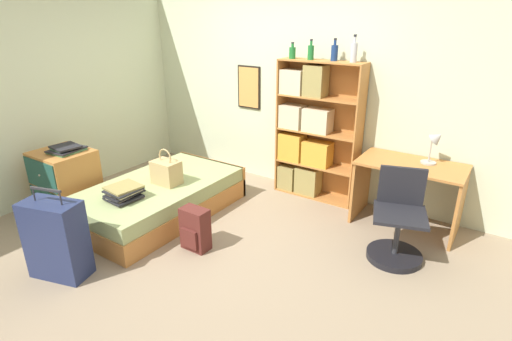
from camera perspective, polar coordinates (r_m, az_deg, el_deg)
ground_plane at (r=4.39m, az=-6.43°, el=-8.67°), size 14.00×14.00×0.00m
wall_back at (r=5.25m, az=4.91°, el=11.60°), size 10.00×0.09×2.60m
wall_left at (r=5.65m, az=-25.39°, el=10.36°), size 0.06×10.00×2.60m
bed at (r=4.80m, az=-13.44°, el=-3.81°), size 1.09×1.91×0.39m
handbag at (r=4.62m, az=-12.70°, el=-0.20°), size 0.31×0.22×0.41m
book_stack_on_bed at (r=4.37m, az=-18.36°, el=-3.04°), size 0.34×0.37×0.14m
suitcase at (r=3.94m, az=-26.64°, el=-8.79°), size 0.56×0.40×0.85m
dresser at (r=5.17m, az=-25.49°, el=-1.40°), size 0.62×0.58×0.73m
magazine_pile_on_dresser at (r=5.01m, az=-25.46°, el=2.80°), size 0.34×0.39×0.07m
bookcase at (r=5.02m, az=7.39°, el=5.28°), size 1.05×0.29×1.70m
bottle_green at (r=4.92m, az=5.22°, el=16.46°), size 0.08×0.08×0.19m
bottle_brown at (r=4.82m, az=7.83°, el=16.43°), size 0.07×0.07×0.23m
bottle_clear at (r=4.75m, az=11.14°, el=16.24°), size 0.08×0.08×0.25m
bottle_blue at (r=4.65m, az=13.81°, el=16.15°), size 0.07×0.07×0.29m
desk at (r=4.57m, az=21.01°, el=-1.78°), size 1.08×0.62×0.73m
desk_lamp at (r=4.49m, az=24.28°, el=3.72°), size 0.21×0.16×0.38m
desk_chair at (r=4.06m, az=19.49°, el=-8.23°), size 0.59×0.59×0.86m
backpack at (r=4.02m, az=-8.71°, el=-8.32°), size 0.28×0.19×0.44m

